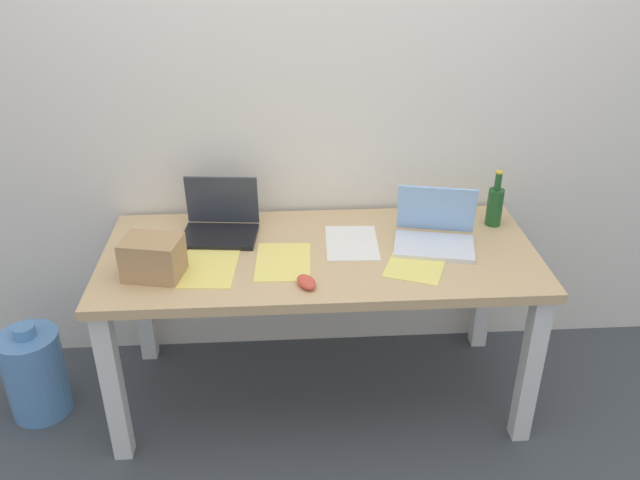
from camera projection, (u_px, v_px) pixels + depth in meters
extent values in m
plane|color=#42474C|center=(320.00, 392.00, 2.98)|extent=(8.00, 8.00, 0.00)
cube|color=silver|center=(313.00, 80.00, 2.75)|extent=(5.20, 0.08, 2.60)
cube|color=tan|center=(320.00, 255.00, 2.65)|extent=(1.73, 0.75, 0.04)
cube|color=silver|center=(113.00, 387.00, 2.50)|extent=(0.07, 0.07, 0.69)
cube|color=silver|center=(530.00, 370.00, 2.58)|extent=(0.07, 0.07, 0.69)
cube|color=silver|center=(142.00, 295.00, 3.05)|extent=(0.07, 0.07, 0.69)
cube|color=silver|center=(484.00, 284.00, 3.14)|extent=(0.07, 0.07, 0.69)
cube|color=black|center=(220.00, 236.00, 2.73)|extent=(0.32, 0.24, 0.02)
cube|color=#333842|center=(222.00, 200.00, 2.77)|extent=(0.30, 0.06, 0.21)
cube|color=silver|center=(434.00, 246.00, 2.65)|extent=(0.35, 0.28, 0.02)
cube|color=#8CB7EA|center=(436.00, 209.00, 2.70)|extent=(0.32, 0.12, 0.21)
cylinder|color=#1E5123|center=(495.00, 207.00, 2.81)|extent=(0.07, 0.07, 0.16)
cylinder|color=#1E5123|center=(498.00, 181.00, 2.75)|extent=(0.03, 0.03, 0.08)
cylinder|color=gold|center=(499.00, 172.00, 2.73)|extent=(0.03, 0.03, 0.01)
ellipsoid|color=#D84C38|center=(306.00, 282.00, 2.40)|extent=(0.09, 0.12, 0.03)
cube|color=tan|center=(153.00, 258.00, 2.44)|extent=(0.24, 0.19, 0.15)
cube|color=white|center=(352.00, 243.00, 2.70)|extent=(0.22, 0.30, 0.00)
cube|color=#F4E06B|center=(283.00, 262.00, 2.56)|extent=(0.22, 0.31, 0.00)
cube|color=#F4E06B|center=(208.00, 268.00, 2.52)|extent=(0.23, 0.31, 0.00)
cube|color=#F4E06B|center=(417.00, 262.00, 2.56)|extent=(0.31, 0.35, 0.00)
cylinder|color=#598CC6|center=(35.00, 374.00, 2.79)|extent=(0.25, 0.25, 0.39)
cylinder|color=#598CC6|center=(24.00, 331.00, 2.69)|extent=(0.09, 0.09, 0.05)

